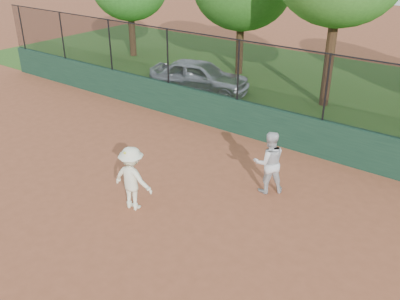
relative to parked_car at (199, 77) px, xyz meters
The scene contains 7 objects.
ground 9.50m from the parked_car, 64.96° to the right, with size 80.00×80.00×0.00m, color #984E31.
back_wall 4.77m from the parked_car, 32.80° to the right, with size 26.00×0.20×1.20m, color #1C3D2A.
grass_strip 5.32m from the parked_car, 40.42° to the left, with size 36.00×12.00×0.01m, color #284F18.
parked_car is the anchor object (origin of this frame).
player_second 8.22m from the parked_car, 40.42° to the right, with size 0.83×0.65×1.71m, color silver.
player_main 8.96m from the parked_car, 63.63° to the right, with size 1.14×0.81×1.79m.
fence_assembly 4.98m from the parked_car, 32.98° to the right, with size 26.00×0.06×2.00m.
Camera 1 is at (6.94, -6.00, 6.23)m, focal length 40.00 mm.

